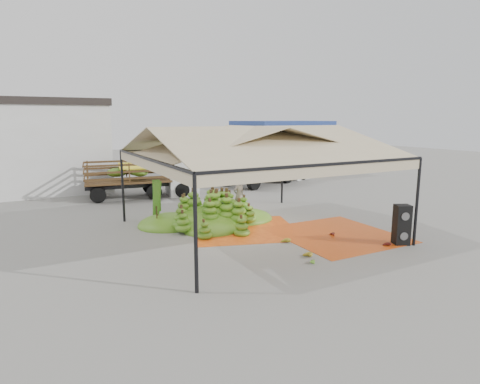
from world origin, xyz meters
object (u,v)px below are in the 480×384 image
speaker_stack (402,225)px  truck_left (147,174)px  vendor (239,195)px  truck_right (271,159)px  banana_heap (210,208)px

speaker_stack → truck_left: 13.76m
vendor → truck_right: 9.38m
speaker_stack → truck_left: bearing=137.4°
banana_heap → truck_right: (8.14, 8.00, 0.95)m
banana_heap → truck_right: truck_right is taller
speaker_stack → truck_right: truck_right is taller
speaker_stack → banana_heap: bearing=152.7°
banana_heap → speaker_stack: bearing=-52.0°
truck_left → truck_right: 8.99m
banana_heap → speaker_stack: size_ratio=4.26×
vendor → truck_right: truck_right is taller
banana_heap → vendor: (1.91, 1.04, 0.16)m
banana_heap → truck_left: bearing=96.4°
speaker_stack → truck_right: 14.32m
truck_left → truck_right: (8.91, 1.16, 0.32)m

